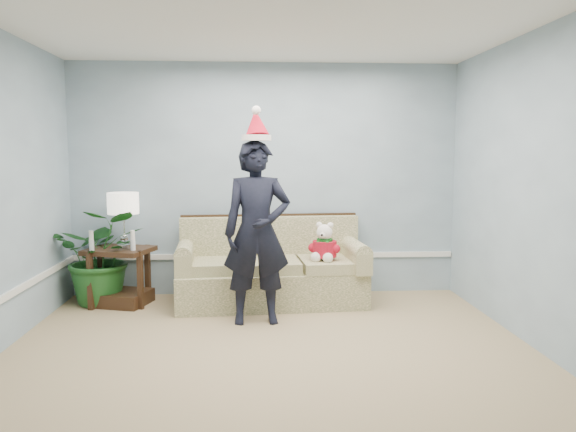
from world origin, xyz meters
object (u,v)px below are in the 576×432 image
(sofa, at_px, (270,272))
(teddy_bear, at_px, (325,247))
(table_lamp, at_px, (123,206))
(man, at_px, (257,232))
(side_table, at_px, (120,283))
(houseplant, at_px, (103,256))

(sofa, xyz_separation_m, teddy_bear, (0.58, -0.19, 0.32))
(teddy_bear, bearing_deg, table_lamp, -164.68)
(table_lamp, height_order, man, man)
(side_table, bearing_deg, sofa, -0.10)
(side_table, height_order, houseplant, houseplant)
(man, height_order, teddy_bear, man)
(houseplant, bearing_deg, table_lamp, 0.80)
(sofa, distance_m, houseplant, 1.86)
(man, bearing_deg, sofa, 74.75)
(table_lamp, xyz_separation_m, houseplant, (-0.24, -0.00, -0.56))
(table_lamp, relative_size, man, 0.34)
(sofa, xyz_separation_m, man, (-0.15, -0.74, 0.55))
(houseplant, distance_m, man, 1.92)
(sofa, bearing_deg, man, -105.39)
(man, distance_m, teddy_bear, 0.95)
(side_table, xyz_separation_m, teddy_bear, (2.24, -0.19, 0.41))
(houseplant, xyz_separation_m, man, (1.70, -0.80, 0.36))
(sofa, distance_m, man, 0.94)
(teddy_bear, bearing_deg, houseplant, -163.95)
(houseplant, height_order, man, man)
(sofa, relative_size, table_lamp, 3.48)
(side_table, distance_m, houseplant, 0.35)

